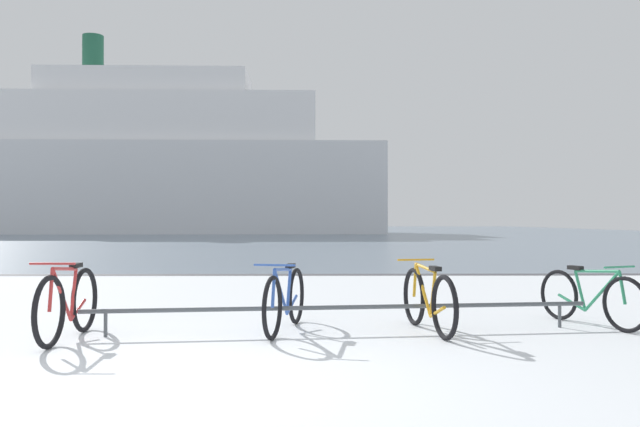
% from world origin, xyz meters
% --- Properties ---
extents(ground, '(80.00, 132.00, 0.08)m').
position_xyz_m(ground, '(0.00, 53.90, -0.04)').
color(ground, silver).
extents(bike_rack, '(5.78, 0.67, 0.31)m').
position_xyz_m(bike_rack, '(1.40, 2.41, 0.27)').
color(bike_rack, '#4C5156').
rests_on(bike_rack, ground).
extents(bicycle_0, '(0.46, 1.69, 0.85)m').
position_xyz_m(bicycle_0, '(-1.54, 1.96, 0.38)').
color(bicycle_0, black).
rests_on(bicycle_0, ground).
extents(bicycle_1, '(0.53, 1.75, 0.80)m').
position_xyz_m(bicycle_1, '(0.75, 2.46, 0.36)').
color(bicycle_1, black).
rests_on(bicycle_1, ground).
extents(bicycle_2, '(0.47, 1.67, 0.81)m').
position_xyz_m(bicycle_2, '(2.38, 2.39, 0.37)').
color(bicycle_2, black).
rests_on(bicycle_2, ground).
extents(bicycle_3, '(0.72, 1.56, 0.75)m').
position_xyz_m(bicycle_3, '(4.42, 2.80, 0.34)').
color(bicycle_3, black).
rests_on(bicycle_3, ground).
extents(ferry_ship, '(42.29, 11.53, 18.81)m').
position_xyz_m(ferry_ship, '(-13.82, 56.12, 6.31)').
color(ferry_ship, silver).
rests_on(ferry_ship, ground).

